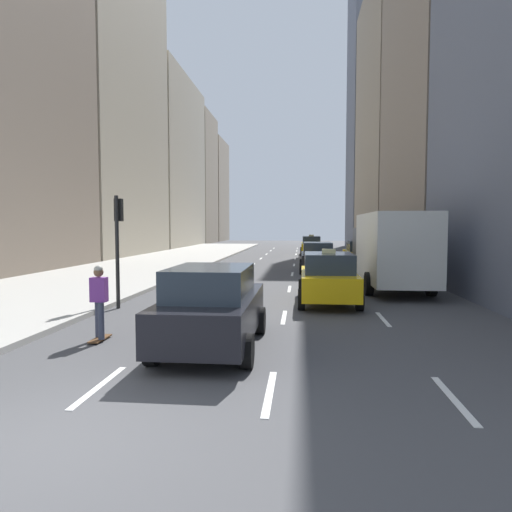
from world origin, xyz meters
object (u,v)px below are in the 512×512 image
(taxi_second, at_px, (311,245))
(sedan_silver_behind, at_px, (212,307))
(taxi_third, at_px, (360,254))
(sedan_black_near, at_px, (317,257))
(taxi_lead, at_px, (328,278))
(skateboarder, at_px, (99,299))
(box_truck, at_px, (389,248))
(traffic_light_pole, at_px, (118,233))

(taxi_second, distance_m, sedan_silver_behind, 33.11)
(taxi_third, bearing_deg, taxi_second, 101.87)
(sedan_black_near, distance_m, sedan_silver_behind, 16.98)
(taxi_third, bearing_deg, taxi_lead, -101.62)
(taxi_second, xyz_separation_m, taxi_third, (2.80, -13.32, 0.00))
(sedan_black_near, relative_size, skateboarder, 2.66)
(box_truck, bearing_deg, taxi_third, 90.00)
(taxi_second, distance_m, box_truck, 22.98)
(taxi_lead, relative_size, taxi_second, 1.00)
(taxi_second, height_order, skateboarder, taxi_second)
(sedan_black_near, relative_size, box_truck, 0.55)
(taxi_third, distance_m, skateboarder, 20.99)
(taxi_second, distance_m, skateboarder, 33.06)
(traffic_light_pole, bearing_deg, sedan_black_near, 61.04)
(sedan_black_near, height_order, skateboarder, skateboarder)
(sedan_silver_behind, height_order, box_truck, box_truck)
(traffic_light_pole, bearing_deg, sedan_silver_behind, -49.02)
(sedan_silver_behind, bearing_deg, box_truck, 61.25)
(sedan_black_near, bearing_deg, box_truck, -66.81)
(sedan_black_near, distance_m, skateboarder, 17.25)
(sedan_silver_behind, height_order, traffic_light_pole, traffic_light_pole)
(taxi_third, distance_m, sedan_black_near, 4.06)
(box_truck, height_order, traffic_light_pole, traffic_light_pole)
(taxi_second, bearing_deg, taxi_third, -78.13)
(taxi_third, height_order, skateboarder, taxi_third)
(skateboarder, bearing_deg, sedan_black_near, 71.37)
(taxi_lead, height_order, box_truck, box_truck)
(taxi_third, distance_m, sedan_silver_behind, 20.46)
(sedan_black_near, bearing_deg, taxi_second, 90.00)
(traffic_light_pole, bearing_deg, taxi_lead, 12.61)
(taxi_second, height_order, taxi_third, same)
(sedan_silver_behind, bearing_deg, taxi_second, 85.15)
(box_truck, relative_size, skateboarder, 4.81)
(traffic_light_pole, bearing_deg, taxi_second, 76.65)
(taxi_second, bearing_deg, sedan_silver_behind, -94.85)
(taxi_second, relative_size, sedan_silver_behind, 0.99)
(skateboarder, distance_m, traffic_light_pole, 4.56)
(skateboarder, height_order, traffic_light_pole, traffic_light_pole)
(taxi_third, bearing_deg, traffic_light_pole, -122.26)
(sedan_black_near, distance_m, box_truck, 7.16)
(box_truck, xyz_separation_m, traffic_light_pole, (-9.55, -5.66, 0.70))
(skateboarder, xyz_separation_m, traffic_light_pole, (-1.24, 4.15, 1.45))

